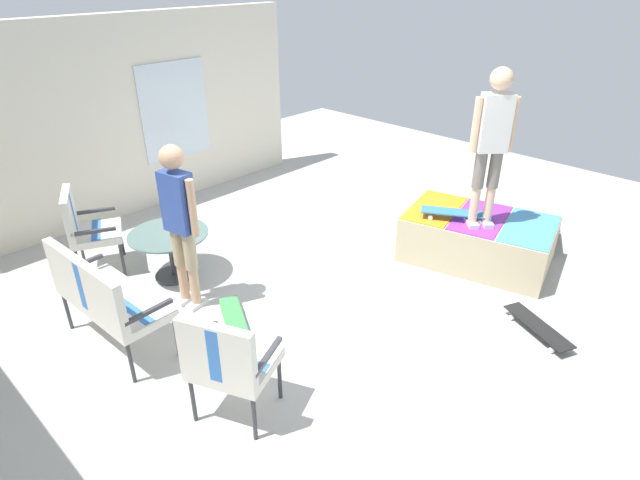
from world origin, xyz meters
TOP-DOWN VIEW (x-y plane):
  - ground_plane at (0.00, 0.00)m, footprint 12.00×12.00m
  - house_facade at (3.80, 0.49)m, footprint 0.23×6.00m
  - skate_ramp at (-0.65, -1.77)m, footprint 2.07×2.17m
  - patio_bench at (1.02, 2.19)m, footprint 1.27×0.60m
  - patio_chair_near_house at (2.53, 1.66)m, footprint 0.80×0.77m
  - patio_chair_by_wall at (-0.53, 1.95)m, footprint 0.79×0.75m
  - patio_table at (1.71, 1.07)m, footprint 0.90×0.90m
  - person_watching at (1.09, 1.25)m, footprint 0.47×0.29m
  - person_skater at (-0.74, -1.54)m, footprint 0.37×0.37m
  - skateboard_by_bench at (0.43, 1.18)m, footprint 0.80×0.56m
  - skateboard_spare at (-1.85, -0.83)m, footprint 0.81×0.51m
  - skateboard_on_ramp at (-0.46, -1.47)m, footprint 0.79×0.57m

SIDE VIEW (x-z plane):
  - ground_plane at x=0.00m, z-range -0.10..0.00m
  - skateboard_by_bench at x=0.43m, z-range 0.03..0.14m
  - skateboard_spare at x=-1.85m, z-range 0.03..0.14m
  - skate_ramp at x=-0.65m, z-range 0.00..0.58m
  - patio_table at x=1.71m, z-range 0.12..0.69m
  - patio_chair_near_house at x=2.53m, z-range 0.10..1.12m
  - patio_chair_by_wall at x=-0.53m, z-range 0.10..1.12m
  - patio_bench at x=1.02m, z-range 0.11..1.13m
  - skateboard_on_ramp at x=-0.46m, z-range 0.62..0.72m
  - person_watching at x=1.09m, z-range 0.16..1.95m
  - house_facade at x=3.80m, z-range 0.00..2.72m
  - person_skater at x=-0.74m, z-range 0.74..2.52m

